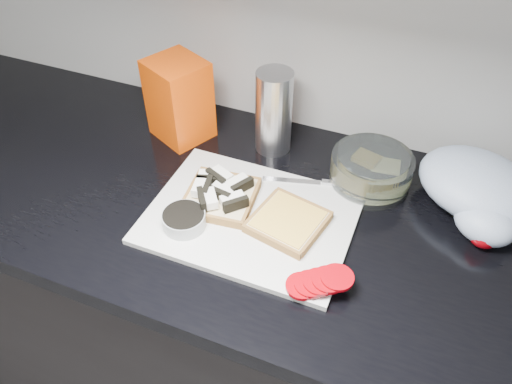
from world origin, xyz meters
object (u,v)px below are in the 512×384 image
at_px(bread_bag, 179,100).
at_px(glass_bowl, 371,171).
at_px(steel_canister, 274,112).
at_px(cutting_board, 250,218).

bearing_deg(bread_bag, glass_bowl, 24.24).
distance_m(glass_bowl, bread_bag, 0.46).
xyz_separation_m(bread_bag, steel_canister, (0.22, 0.03, 0.00)).
xyz_separation_m(glass_bowl, bread_bag, (-0.45, 0.01, 0.06)).
height_order(glass_bowl, steel_canister, steel_canister).
relative_size(cutting_board, glass_bowl, 2.34).
bearing_deg(steel_canister, bread_bag, -171.83).
bearing_deg(glass_bowl, bread_bag, 178.92).
relative_size(cutting_board, bread_bag, 2.10).
height_order(cutting_board, steel_canister, steel_canister).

